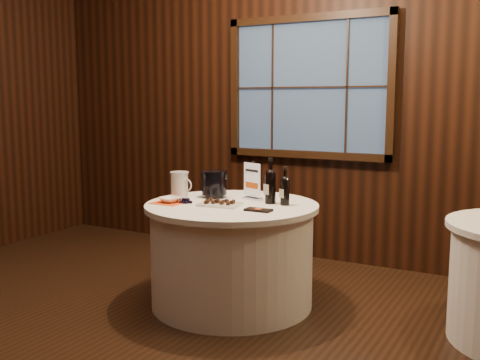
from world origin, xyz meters
The scene contains 13 objects.
ground centered at (0.00, 0.00, 0.00)m, with size 6.00×6.00×0.00m, color black.
back_wall centered at (0.00, 2.48, 1.54)m, with size 6.00×0.10×3.00m.
main_table centered at (0.00, 1.00, 0.39)m, with size 1.28×1.28×0.77m.
sign_stand centered at (0.05, 1.23, 0.87)m, with size 0.17×0.13×0.29m.
port_bottle_left centered at (0.24, 1.15, 0.92)m, with size 0.08×0.09×0.34m.
port_bottle_right centered at (0.37, 1.14, 0.89)m, with size 0.07×0.08×0.28m.
ice_bucket centered at (-0.25, 1.16, 0.88)m, with size 0.21×0.21×0.21m.
chocolate_plate centered at (-0.03, 0.89, 0.79)m, with size 0.33×0.24×0.04m.
chocolate_box centered at (0.30, 0.84, 0.78)m, with size 0.19×0.09×0.02m, color black.
grape_bunch centered at (-0.30, 0.83, 0.79)m, with size 0.16×0.08×0.04m.
glass_pitcher centered at (-0.47, 1.01, 0.88)m, with size 0.19×0.15×0.21m.
orange_napkin centered at (-0.42, 0.81, 0.77)m, with size 0.23×0.23×0.00m, color #F94B14.
cracker_bowl centered at (-0.42, 0.81, 0.79)m, with size 0.16×0.16×0.04m, color white.
Camera 1 is at (2.03, -2.53, 1.52)m, focal length 42.00 mm.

